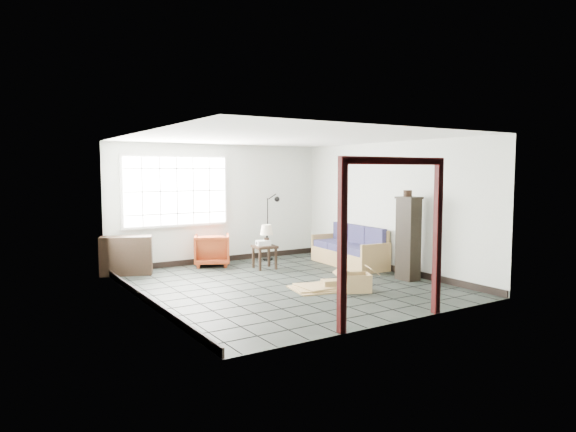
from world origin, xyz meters
TOP-DOWN VIEW (x-y plane):
  - ground at (0.00, 0.00)m, footprint 5.50×5.50m
  - room_shell at (0.00, 0.03)m, footprint 5.02×5.52m
  - window_panel at (-1.00, 2.70)m, footprint 2.32×0.08m
  - doorway_trim at (0.00, -2.70)m, footprint 1.80×0.08m
  - futon_sofa at (2.21, 0.86)m, footprint 0.86×1.97m
  - armchair at (-0.34, 2.40)m, footprint 0.95×0.92m
  - side_table at (0.43, 1.49)m, footprint 0.49×0.49m
  - table_lamp at (0.51, 1.54)m, footprint 0.33×0.33m
  - projector at (0.43, 1.54)m, footprint 0.32×0.27m
  - floor_lamp at (1.14, 2.38)m, footprint 0.44×0.28m
  - console_shelf at (-2.15, 2.40)m, footprint 1.04×0.69m
  - tall_shelf at (2.15, -0.87)m, footprint 0.33×0.42m
  - pot at (2.17, -0.81)m, footprint 0.16×0.16m
  - open_box at (0.74, -1.07)m, footprint 0.82×0.63m
  - cardboard_pile at (0.39, -0.64)m, footprint 1.19×0.99m

SIDE VIEW (x-z plane):
  - ground at x=0.00m, z-range 0.00..0.00m
  - cardboard_pile at x=0.39m, z-range -0.04..0.12m
  - open_box at x=0.74m, z-range -0.06..0.36m
  - futon_sofa at x=2.21m, z-range -0.12..0.74m
  - armchair at x=-0.34m, z-range 0.00..0.75m
  - console_shelf at x=-2.15m, z-range 0.00..0.75m
  - side_table at x=0.43m, z-range 0.16..0.64m
  - projector at x=0.43m, z-range 0.49..0.59m
  - table_lamp at x=0.51m, z-range 0.57..0.99m
  - tall_shelf at x=2.15m, z-range 0.01..1.56m
  - floor_lamp at x=1.14m, z-range 0.05..1.56m
  - doorway_trim at x=0.00m, z-range 0.28..2.48m
  - window_panel at x=-1.00m, z-range 0.84..2.36m
  - pot at x=2.17m, z-range 1.55..1.67m
  - room_shell at x=0.00m, z-range 0.37..2.98m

